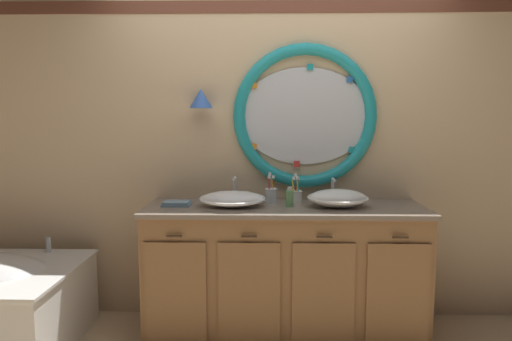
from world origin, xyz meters
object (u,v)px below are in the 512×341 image
sink_basin_left (232,199)px  soap_dispenser (290,198)px  toothbrush_holder_right (296,195)px  sink_basin_right (338,198)px  toothbrush_holder_left (271,195)px  folded_hand_towel (177,204)px

sink_basin_left → soap_dispenser: soap_dispenser is taller
sink_basin_left → toothbrush_holder_right: size_ratio=2.14×
sink_basin_right → soap_dispenser: bearing=178.3°
toothbrush_holder_left → folded_hand_towel: bearing=-169.0°
sink_basin_right → soap_dispenser: size_ratio=2.89×
toothbrush_holder_right → folded_hand_towel: bearing=-171.9°
sink_basin_right → toothbrush_holder_right: bearing=151.6°
toothbrush_holder_right → soap_dispenser: (-0.05, -0.14, 0.01)m
sink_basin_left → sink_basin_right: sink_basin_right is taller
toothbrush_holder_left → sink_basin_right: bearing=-19.0°
sink_basin_left → soap_dispenser: bearing=1.4°
sink_basin_left → folded_hand_towel: sink_basin_left is taller
sink_basin_left → toothbrush_holder_left: toothbrush_holder_left is taller
toothbrush_holder_right → folded_hand_towel: toothbrush_holder_right is taller
toothbrush_holder_right → sink_basin_left: bearing=-161.5°
sink_basin_left → folded_hand_towel: size_ratio=2.36×
sink_basin_right → toothbrush_holder_left: 0.48m
sink_basin_left → folded_hand_towel: bearing=175.7°
sink_basin_right → toothbrush_holder_left: size_ratio=1.92×
sink_basin_right → toothbrush_holder_right: (-0.28, 0.15, -0.01)m
soap_dispenser → toothbrush_holder_left: bearing=130.9°
toothbrush_holder_left → toothbrush_holder_right: (0.18, -0.01, -0.00)m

